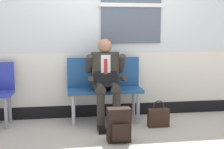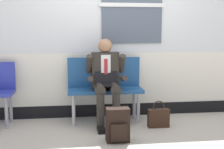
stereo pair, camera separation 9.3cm
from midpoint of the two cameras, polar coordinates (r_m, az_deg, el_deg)
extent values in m
plane|color=#B2A899|center=(4.48, 1.69, -9.64)|extent=(18.00, 18.00, 0.00)
cube|color=silver|center=(4.88, 0.61, 13.49)|extent=(5.85, 0.12, 1.59)
cube|color=silver|center=(4.92, 0.59, -0.69)|extent=(5.85, 0.12, 0.83)
cube|color=black|center=(5.03, 0.58, -6.46)|extent=(5.85, 0.14, 0.20)
cube|color=#4C5666|center=(4.86, 4.35, 12.85)|extent=(0.96, 0.02, 1.19)
cube|color=silver|center=(4.85, 4.38, 12.86)|extent=(1.04, 0.03, 0.06)
cube|color=navy|center=(4.58, -0.70, -2.99)|extent=(1.12, 0.42, 0.05)
cube|color=navy|center=(4.72, -0.96, 0.45)|extent=(1.12, 0.04, 0.46)
cylinder|color=#B7B7BC|center=(4.47, -6.60, -6.68)|extent=(0.05, 0.05, 0.46)
cylinder|color=#B7B7BC|center=(4.76, -6.67, -5.76)|extent=(0.05, 0.05, 0.46)
cylinder|color=#B7B7BC|center=(4.58, 5.52, -6.29)|extent=(0.05, 0.05, 0.46)
cylinder|color=#B7B7BC|center=(4.86, 4.73, -5.42)|extent=(0.05, 0.05, 0.46)
cylinder|color=gray|center=(4.55, -18.59, -6.78)|extent=(0.05, 0.05, 0.46)
cylinder|color=gray|center=(4.84, -17.91, -5.87)|extent=(0.05, 0.05, 0.46)
cylinder|color=#2D2823|center=(4.35, -1.81, -2.65)|extent=(0.15, 0.40, 0.15)
cylinder|color=#2D2823|center=(4.24, -1.53, -7.10)|extent=(0.11, 0.11, 0.51)
cube|color=black|center=(4.24, -1.44, -10.15)|extent=(0.10, 0.26, 0.07)
cylinder|color=#2D2823|center=(4.38, 1.06, -2.58)|extent=(0.15, 0.40, 0.15)
cylinder|color=#2D2823|center=(4.27, 1.43, -6.99)|extent=(0.11, 0.11, 0.51)
cube|color=black|center=(4.27, 1.55, -10.03)|extent=(0.10, 0.26, 0.07)
cube|color=#2D2823|center=(4.54, -0.70, 0.73)|extent=(0.40, 0.18, 0.55)
cube|color=silver|center=(4.44, -0.56, 1.21)|extent=(0.14, 0.01, 0.38)
cube|color=#B22328|center=(4.43, -0.55, 0.82)|extent=(0.05, 0.01, 0.33)
sphere|color=#9E7051|center=(4.50, -0.71, 5.40)|extent=(0.21, 0.21, 0.21)
cylinder|color=#2D2823|center=(4.43, -3.68, 1.97)|extent=(0.09, 0.25, 0.30)
cylinder|color=#2D2823|center=(4.29, -3.51, -0.83)|extent=(0.08, 0.27, 0.12)
cylinder|color=#2D2823|center=(4.49, 2.45, 2.06)|extent=(0.09, 0.25, 0.30)
cylinder|color=#2D2823|center=(4.35, 2.82, -0.70)|extent=(0.08, 0.27, 0.12)
cube|color=black|center=(4.33, -0.32, -1.98)|extent=(0.32, 0.22, 0.02)
cube|color=black|center=(4.44, -0.53, -0.28)|extent=(0.32, 0.08, 0.21)
cube|color=black|center=(3.84, 1.74, -9.36)|extent=(0.29, 0.18, 0.43)
cube|color=black|center=(3.76, 2.02, -10.80)|extent=(0.20, 0.04, 0.21)
cube|color=#331E14|center=(4.46, 9.28, -8.08)|extent=(0.31, 0.10, 0.26)
torus|color=#331E14|center=(4.41, 9.33, -5.94)|extent=(0.17, 0.02, 0.17)
camera|label=1|loc=(0.05, -89.39, 0.09)|focal=48.84mm
camera|label=2|loc=(0.05, 90.61, -0.09)|focal=48.84mm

